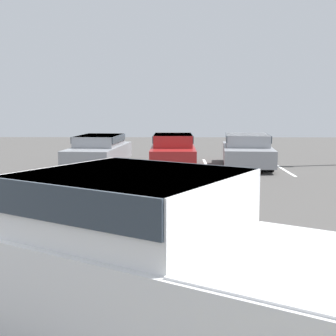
{
  "coord_description": "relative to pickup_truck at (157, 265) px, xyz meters",
  "views": [
    {
      "loc": [
        1.57,
        -5.26,
        2.49
      ],
      "look_at": [
        1.42,
        5.58,
        1.0
      ],
      "focal_mm": 50.0,
      "sensor_mm": 36.0,
      "label": 1
    }
  ],
  "objects": [
    {
      "name": "stall_stripe_a",
      "position": [
        -4.24,
        14.05,
        -0.91
      ],
      "size": [
        0.12,
        5.03,
        0.01
      ],
      "primitive_type": "cube",
      "color": "white",
      "rests_on": "ground_plane"
    },
    {
      "name": "stall_stripe_c",
      "position": [
        1.5,
        14.05,
        -0.91
      ],
      "size": [
        0.12,
        5.03,
        0.01
      ],
      "primitive_type": "cube",
      "color": "white",
      "rests_on": "ground_plane"
    },
    {
      "name": "stall_stripe_b",
      "position": [
        -1.37,
        14.05,
        -0.91
      ],
      "size": [
        0.12,
        5.03,
        0.01
      ],
      "primitive_type": "cube",
      "color": "white",
      "rests_on": "ground_plane"
    },
    {
      "name": "pickup_truck",
      "position": [
        0.0,
        0.0,
        0.0
      ],
      "size": [
        5.75,
        4.59,
        1.81
      ],
      "rotation": [
        0.0,
        0.0,
        -0.55
      ],
      "color": "white",
      "rests_on": "ground_plane"
    },
    {
      "name": "parked_sedan_a",
      "position": [
        -2.85,
        14.24,
        -0.25
      ],
      "size": [
        2.2,
        4.83,
        1.24
      ],
      "rotation": [
        0.0,
        0.0,
        -1.67
      ],
      "color": "gray",
      "rests_on": "ground_plane"
    },
    {
      "name": "parked_sedan_b",
      "position": [
        0.12,
        14.3,
        -0.23
      ],
      "size": [
        1.71,
        4.27,
        1.28
      ],
      "rotation": [
        0.0,
        0.0,
        -1.57
      ],
      "color": "maroon",
      "rests_on": "ground_plane"
    },
    {
      "name": "parked_sedan_c",
      "position": [
        3.08,
        14.19,
        -0.22
      ],
      "size": [
        2.24,
        4.6,
        1.29
      ],
      "rotation": [
        0.0,
        0.0,
        -1.66
      ],
      "color": "gray",
      "rests_on": "ground_plane"
    },
    {
      "name": "ground_plane",
      "position": [
        -1.4,
        0.83,
        -0.91
      ],
      "size": [
        60.0,
        60.0,
        0.0
      ],
      "primitive_type": "plane",
      "color": "#4C4947"
    },
    {
      "name": "stall_stripe_d",
      "position": [
        4.36,
        14.05,
        -0.91
      ],
      "size": [
        0.12,
        5.03,
        0.01
      ],
      "primitive_type": "cube",
      "color": "white",
      "rests_on": "ground_plane"
    }
  ]
}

